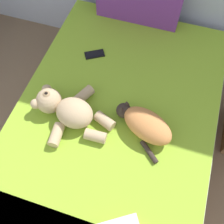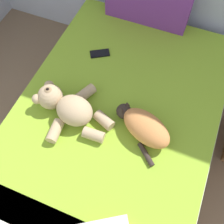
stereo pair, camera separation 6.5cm
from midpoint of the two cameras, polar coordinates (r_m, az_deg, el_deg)
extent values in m
cube|color=olive|center=(2.13, 1.54, -4.91)|extent=(1.38, 2.06, 0.28)
cube|color=white|center=(1.91, 1.71, -1.86)|extent=(1.34, 2.00, 0.20)
cube|color=#8CB72D|center=(1.84, 2.49, 1.31)|extent=(1.33, 1.86, 0.02)
ellipsoid|color=#D18447|center=(1.68, 8.37, -3.39)|extent=(0.39, 0.31, 0.15)
sphere|color=#332823|center=(1.75, 3.58, 0.13)|extent=(0.10, 0.10, 0.10)
cone|color=#332823|center=(1.69, 3.05, 0.53)|extent=(0.04, 0.04, 0.04)
cone|color=#332823|center=(1.72, 4.31, 1.66)|extent=(0.04, 0.04, 0.04)
cylinder|color=#332823|center=(1.68, 8.31, -8.91)|extent=(0.14, 0.13, 0.03)
ellipsoid|color=#332823|center=(1.77, 6.66, -1.47)|extent=(0.11, 0.09, 0.04)
ellipsoid|color=tan|center=(1.73, -6.89, 0.30)|extent=(0.28, 0.24, 0.17)
sphere|color=tan|center=(1.81, -11.92, 3.13)|extent=(0.17, 0.17, 0.17)
sphere|color=#9E7F58|center=(1.76, -12.26, 4.14)|extent=(0.07, 0.07, 0.07)
sphere|color=black|center=(1.74, -12.43, 4.66)|extent=(0.02, 0.02, 0.02)
sphere|color=tan|center=(1.81, -14.63, 2.64)|extent=(0.07, 0.07, 0.07)
sphere|color=tan|center=(1.85, -12.20, 5.47)|extent=(0.07, 0.07, 0.07)
cylinder|color=tan|center=(1.73, -10.91, -3.99)|extent=(0.08, 0.15, 0.07)
cylinder|color=tan|center=(1.69, -2.83, -4.89)|extent=(0.14, 0.08, 0.07)
cylinder|color=tan|center=(1.85, -4.69, 3.88)|extent=(0.13, 0.16, 0.07)
cylinder|color=tan|center=(1.73, -0.63, -1.81)|extent=(0.15, 0.12, 0.07)
cube|color=black|center=(2.10, -1.70, 12.28)|extent=(0.16, 0.14, 0.01)
cube|color=black|center=(2.10, -1.70, 12.38)|extent=(0.14, 0.12, 0.00)
camera|label=1|loc=(0.03, -88.94, 1.86)|focal=43.13mm
camera|label=2|loc=(0.03, 91.06, -1.86)|focal=43.13mm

